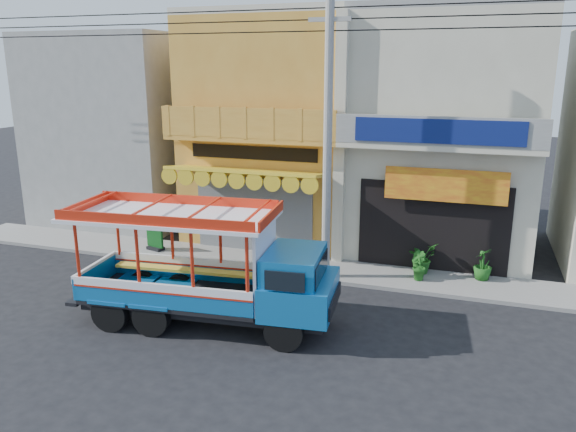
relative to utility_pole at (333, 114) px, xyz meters
The scene contains 12 objects.
ground 6.08m from the utility_pole, 75.53° to the right, with size 90.00×90.00×0.00m, color black.
sidewalk 5.09m from the utility_pole, 39.41° to the left, with size 30.00×2.00×0.12m, color slate.
shophouse_left 5.70m from the utility_pole, 124.03° to the left, with size 6.00×7.50×8.24m.
shophouse_right 5.54m from the utility_pole, 58.56° to the left, with size 6.00×6.75×8.24m.
party_pilaster 1.87m from the utility_pole, 95.46° to the left, with size 0.35×0.30×8.00m, color #BEB79B.
filler_building_left 11.25m from the utility_pole, 155.15° to the left, with size 6.00×6.00×7.60m, color gray.
utility_pole is the anchor object (origin of this frame).
songthaew_truck 5.55m from the utility_pole, 114.21° to the right, with size 6.79×2.75×3.09m.
green_sign 7.87m from the utility_pole, behind, with size 0.70×0.46×1.08m.
potted_plant_a 5.30m from the utility_pole, 25.85° to the left, with size 0.86×0.75×0.96m, color #1B5418.
potted_plant_b 5.20m from the utility_pole, 13.35° to the left, with size 0.48×0.39×0.88m, color #1B5418.
potted_plant_c 6.37m from the utility_pole, 15.57° to the left, with size 0.55×0.55×0.98m, color #1B5418.
Camera 1 is at (3.03, -12.41, 6.36)m, focal length 35.00 mm.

